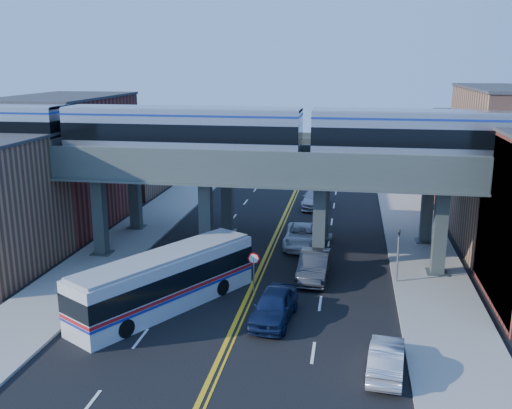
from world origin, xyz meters
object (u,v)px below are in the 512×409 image
car_lane_d (316,198)px  car_lane_b (314,266)px  traffic_signal (398,250)px  transit_bus (166,281)px  stop_sign (254,266)px  car_parked_curb (386,358)px  transit_train (182,131)px  car_lane_a (274,306)px  car_lane_c (302,236)px

car_lane_d → car_lane_b: bearing=-85.0°
traffic_signal → transit_bus: bearing=-156.1°
stop_sign → car_lane_b: 4.74m
transit_bus → car_parked_curb: bearing=-82.6°
transit_train → car_lane_b: (9.37, -1.96, -8.50)m
car_lane_a → car_lane_b: (1.76, 6.75, 0.02)m
car_lane_b → car_lane_c: size_ratio=0.93×
transit_train → car_lane_a: bearing=-48.9°
car_lane_b → car_lane_c: car_lane_b is taller
car_lane_d → car_lane_a: bearing=-89.8°
car_lane_c → car_parked_curb: bearing=-74.5°
traffic_signal → car_lane_a: traffic_signal is taller
traffic_signal → car_parked_curb: size_ratio=0.92×
traffic_signal → car_lane_d: 20.49m
car_lane_a → car_parked_curb: 7.45m
car_lane_c → car_parked_curb: car_lane_c is taller
traffic_signal → car_parked_curb: bearing=-96.3°
stop_sign → car_parked_curb: size_ratio=0.59×
transit_bus → car_lane_d: 26.36m
transit_train → stop_sign: (5.83, -5.00, -7.63)m
stop_sign → car_lane_a: stop_sign is taller
car_lane_b → stop_sign: bearing=-137.1°
transit_train → car_parked_curb: transit_train is taller
car_lane_d → car_parked_curb: bearing=-78.7°
transit_train → stop_sign: size_ratio=19.15×
transit_train → car_lane_b: size_ratio=9.31×
car_lane_b → car_lane_d: 19.38m
traffic_signal → car_lane_b: size_ratio=0.76×
car_lane_a → car_lane_b: car_lane_b is taller
transit_bus → transit_train: bearing=38.9°
car_lane_d → traffic_signal: bearing=-69.9°
traffic_signal → car_parked_curb: (-1.25, -11.31, -1.57)m
car_lane_b → car_parked_curb: size_ratio=1.21×
stop_sign → transit_bus: (-4.68, -3.01, -0.14)m
car_lane_c → car_lane_d: 12.59m
car_lane_b → car_lane_d: (-1.15, 19.34, -0.02)m
transit_bus → car_lane_d: (7.07, 25.38, -0.75)m
traffic_signal → car_lane_c: 9.69m
car_lane_b → car_lane_a: bearing=-102.3°
stop_sign → car_parked_curb: stop_sign is taller
stop_sign → traffic_signal: bearing=18.6°
transit_train → transit_bus: 11.22m
traffic_signal → car_lane_d: size_ratio=0.68×
traffic_signal → car_lane_d: traffic_signal is taller
stop_sign → car_parked_curb: bearing=-47.4°
car_lane_d → car_parked_curb: car_lane_d is taller
transit_bus → car_lane_d: bearing=15.1°
transit_train → traffic_signal: size_ratio=12.28×
stop_sign → car_lane_d: 22.52m
transit_train → car_lane_a: 14.37m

